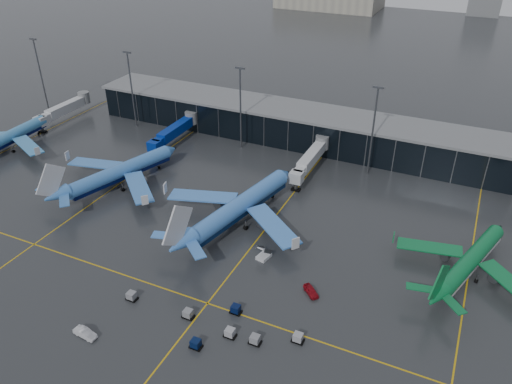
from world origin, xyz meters
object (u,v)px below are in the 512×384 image
at_px(airliner_klm_west, 7,131).
at_px(mobile_airstair, 264,255).
at_px(baggage_carts, 218,324).
at_px(airliner_klm_near, 241,196).
at_px(airliner_arkefly, 120,163).
at_px(airliner_aer_lingus, 473,252).
at_px(service_van_white, 85,333).
at_px(service_van_red, 311,291).

height_order(airliner_klm_west, mobile_airstair, airliner_klm_west).
relative_size(baggage_carts, mobile_airstair, 9.88).
bearing_deg(airliner_klm_near, airliner_arkefly, -171.76).
bearing_deg(airliner_aer_lingus, service_van_white, -123.98).
xyz_separation_m(airliner_klm_west, mobile_airstair, (93.67, -16.64, -5.24)).
xyz_separation_m(airliner_klm_west, service_van_white, (73.96, -50.51, -5.25)).
height_order(airliner_arkefly, airliner_klm_near, airliner_klm_near).
relative_size(airliner_klm_near, service_van_white, 9.91).
bearing_deg(airliner_arkefly, service_van_white, -41.85).
height_order(airliner_arkefly, baggage_carts, airliner_arkefly).
relative_size(airliner_klm_west, airliner_aer_lingus, 1.08).
height_order(baggage_carts, service_van_white, baggage_carts).
bearing_deg(airliner_klm_west, airliner_arkefly, -6.50).
distance_m(service_van_red, service_van_white, 42.79).
bearing_deg(airliner_klm_west, mobile_airstair, -12.08).
xyz_separation_m(baggage_carts, service_van_white, (-20.46, -11.83, 0.00)).
bearing_deg(airliner_klm_near, airliner_aer_lingus, 14.50).
xyz_separation_m(mobile_airstair, service_van_white, (-19.72, -33.88, -0.01)).
bearing_deg(mobile_airstair, service_van_white, -108.56).
bearing_deg(mobile_airstair, airliner_aer_lingus, 29.85).
relative_size(airliner_klm_near, baggage_carts, 1.30).
xyz_separation_m(airliner_arkefly, airliner_aer_lingus, (88.60, 0.34, -0.93)).
bearing_deg(service_van_red, airliner_aer_lingus, -11.47).
relative_size(mobile_airstair, service_van_white, 0.77).
bearing_deg(airliner_aer_lingus, service_van_red, -126.36).
relative_size(airliner_klm_west, mobile_airstair, 10.93).
relative_size(airliner_klm_near, airliner_aer_lingus, 1.26).
bearing_deg(airliner_klm_near, mobile_airstair, -33.14).
bearing_deg(service_van_red, service_van_white, 172.81).
bearing_deg(service_van_white, airliner_klm_west, 60.39).
bearing_deg(service_van_red, airliner_klm_near, 97.18).
height_order(airliner_klm_west, airliner_klm_near, airliner_klm_near).
bearing_deg(airliner_aer_lingus, mobile_airstair, -143.82).
distance_m(airliner_aer_lingus, service_van_white, 76.82).
bearing_deg(baggage_carts, service_van_red, 51.69).
bearing_deg(airliner_klm_west, service_van_white, -36.34).
relative_size(airliner_klm_west, airliner_klm_near, 0.85).
height_order(baggage_carts, service_van_red, baggage_carts).
height_order(airliner_klm_west, airliner_arkefly, airliner_arkefly).
xyz_separation_m(airliner_klm_near, baggage_carts, (11.64, -32.87, -6.29)).
relative_size(airliner_klm_west, service_van_white, 8.45).
relative_size(airliner_klm_near, service_van_red, 10.72).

